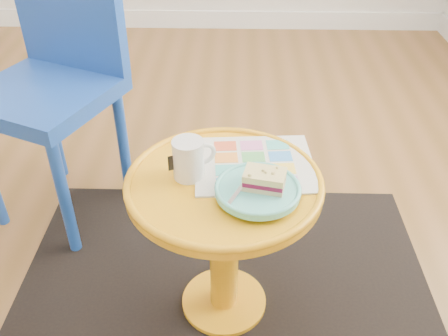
{
  "coord_description": "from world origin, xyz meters",
  "views": [
    {
      "loc": [
        0.6,
        -1.4,
        1.24
      ],
      "look_at": [
        0.57,
        -0.4,
        0.52
      ],
      "focal_mm": 40.0,
      "sensor_mm": 36.0,
      "label": 1
    }
  ],
  "objects_px": {
    "chair": "(55,69)",
    "side_table": "(224,221)",
    "plate": "(258,190)",
    "mug": "(189,158)",
    "newspaper": "(254,164)"
  },
  "relations": [
    {
      "from": "chair",
      "to": "newspaper",
      "type": "xyz_separation_m",
      "value": [
        0.65,
        -0.44,
        -0.06
      ]
    },
    {
      "from": "plate",
      "to": "mug",
      "type": "bearing_deg",
      "value": 154.25
    },
    {
      "from": "mug",
      "to": "plate",
      "type": "bearing_deg",
      "value": -50.31
    },
    {
      "from": "chair",
      "to": "side_table",
      "type": "bearing_deg",
      "value": -18.05
    },
    {
      "from": "chair",
      "to": "plate",
      "type": "xyz_separation_m",
      "value": [
        0.66,
        -0.57,
        -0.05
      ]
    },
    {
      "from": "newspaper",
      "to": "chair",
      "type": "bearing_deg",
      "value": 142.0
    },
    {
      "from": "side_table",
      "to": "newspaper",
      "type": "relative_size",
      "value": 1.61
    },
    {
      "from": "side_table",
      "to": "chair",
      "type": "xyz_separation_m",
      "value": [
        -0.58,
        0.51,
        0.2
      ]
    },
    {
      "from": "chair",
      "to": "plate",
      "type": "relative_size",
      "value": 4.56
    },
    {
      "from": "newspaper",
      "to": "mug",
      "type": "relative_size",
      "value": 2.84
    },
    {
      "from": "side_table",
      "to": "plate",
      "type": "relative_size",
      "value": 2.43
    },
    {
      "from": "newspaper",
      "to": "mug",
      "type": "bearing_deg",
      "value": -166.86
    },
    {
      "from": "newspaper",
      "to": "plate",
      "type": "height_order",
      "value": "plate"
    },
    {
      "from": "chair",
      "to": "newspaper",
      "type": "height_order",
      "value": "chair"
    },
    {
      "from": "plate",
      "to": "side_table",
      "type": "bearing_deg",
      "value": 143.05
    }
  ]
}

